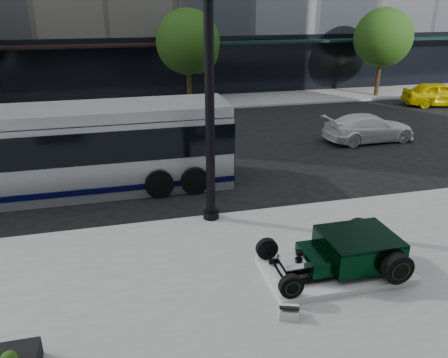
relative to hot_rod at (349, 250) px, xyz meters
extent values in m
plane|color=black|center=(-1.60, 5.72, -0.70)|extent=(120.00, 120.00, 0.00)
cube|color=gray|center=(-1.60, 19.72, -0.64)|extent=(70.00, 4.00, 0.12)
cube|color=black|center=(-11.60, 21.92, 1.30)|extent=(22.00, 0.50, 4.00)
cube|color=black|center=(11.40, 21.92, 1.30)|extent=(24.00, 0.50, 4.00)
cube|color=black|center=(11.40, 21.32, 2.90)|extent=(24.00, 1.60, 0.15)
cylinder|color=black|center=(-0.60, 18.72, 0.72)|extent=(0.28, 0.28, 2.60)
sphere|color=#19340E|center=(-0.60, 18.72, 3.22)|extent=(3.80, 3.80, 3.80)
sphere|color=#19340E|center=(0.00, 19.02, 2.62)|extent=(2.60, 2.60, 2.60)
cylinder|color=black|center=(12.40, 18.72, 0.72)|extent=(0.28, 0.28, 2.60)
sphere|color=#19340E|center=(12.40, 18.72, 3.22)|extent=(3.80, 3.80, 3.80)
sphere|color=#19340E|center=(13.00, 19.02, 2.62)|extent=(2.60, 2.60, 2.60)
cube|color=silver|center=(-0.33, 0.00, -0.50)|extent=(3.40, 1.80, 0.15)
cube|color=black|center=(-0.33, -0.45, -0.33)|extent=(3.00, 0.08, 0.10)
cube|color=black|center=(-0.33, 0.45, -0.33)|extent=(3.00, 0.08, 0.10)
cube|color=black|center=(0.22, 0.00, 0.02)|extent=(1.70, 1.45, 0.62)
cube|color=black|center=(0.22, 0.00, 0.35)|extent=(1.70, 1.45, 0.06)
cube|color=black|center=(-0.88, 0.00, -0.10)|extent=(0.55, 1.05, 0.38)
cube|color=silver|center=(-1.43, 0.00, -0.15)|extent=(0.55, 0.55, 0.34)
cylinder|color=black|center=(-1.28, 0.00, 0.12)|extent=(0.18, 0.18, 0.10)
cylinder|color=black|center=(-1.78, 0.00, -0.27)|extent=(0.06, 1.55, 0.06)
cylinder|color=black|center=(0.72, -0.85, -0.07)|extent=(0.72, 0.24, 0.72)
cylinder|color=black|center=(0.72, -0.98, -0.07)|extent=(0.37, 0.02, 0.37)
torus|color=#0A3919|center=(0.72, -0.99, -0.07)|extent=(0.44, 0.02, 0.44)
cylinder|color=black|center=(0.72, 0.85, -0.07)|extent=(0.72, 0.24, 0.72)
cylinder|color=black|center=(0.72, 0.98, -0.07)|extent=(0.37, 0.02, 0.37)
torus|color=#0A3919|center=(0.72, 0.99, -0.07)|extent=(0.44, 0.02, 0.44)
cylinder|color=black|center=(-1.78, -0.78, -0.16)|extent=(0.54, 0.16, 0.54)
cylinder|color=black|center=(-1.78, -0.87, -0.16)|extent=(0.28, 0.02, 0.28)
torus|color=#0A3919|center=(-1.78, -0.88, -0.16)|extent=(0.34, 0.02, 0.34)
cylinder|color=black|center=(-1.78, 0.78, -0.16)|extent=(0.54, 0.16, 0.54)
cylinder|color=black|center=(-1.78, 0.87, -0.16)|extent=(0.28, 0.02, 0.28)
torus|color=#0A3919|center=(-1.78, 0.88, -0.16)|extent=(0.34, 0.02, 0.34)
cube|color=silver|center=(-1.99, -1.21, -0.47)|extent=(0.48, 0.42, 0.22)
cube|color=black|center=(-1.99, -1.21, -0.34)|extent=(0.47, 0.40, 0.15)
cylinder|color=black|center=(-2.58, 3.52, 3.76)|extent=(0.26, 0.26, 8.67)
cylinder|color=black|center=(-2.58, 3.52, -0.47)|extent=(0.48, 0.48, 0.22)
sphere|color=#CF2457|center=(-7.33, -1.53, -0.07)|extent=(0.25, 0.25, 0.25)
sphere|color=#19340E|center=(-7.05, -1.53, -0.07)|extent=(0.25, 0.25, 0.25)
cube|color=#AEB3B8|center=(-7.28, 6.97, 0.58)|extent=(12.00, 2.55, 2.55)
cube|color=#06093A|center=(-7.28, 6.97, -0.28)|extent=(12.05, 2.60, 0.20)
cube|color=black|center=(-7.28, 6.97, 1.15)|extent=(12.05, 2.60, 1.05)
cube|color=#AEB3B8|center=(-7.28, 6.97, 2.05)|extent=(12.00, 2.40, 0.35)
cube|color=black|center=(-1.25, 6.97, 0.85)|extent=(0.06, 2.30, 1.70)
cylinder|color=black|center=(-3.88, 5.67, -0.22)|extent=(0.96, 0.28, 0.96)
cylinder|color=black|center=(-3.88, 8.27, -0.22)|extent=(0.96, 0.28, 0.96)
cylinder|color=black|center=(-2.68, 5.67, -0.22)|extent=(0.96, 0.28, 0.96)
cylinder|color=black|center=(-2.68, 8.27, -0.22)|extent=(0.96, 0.28, 0.96)
imported|color=white|center=(6.39, 9.72, -0.06)|extent=(4.42, 1.91, 1.27)
imported|color=#D7C300|center=(14.71, 15.31, 0.05)|extent=(4.69, 2.81, 1.49)
camera|label=1|loc=(-5.03, -7.92, 5.46)|focal=35.00mm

